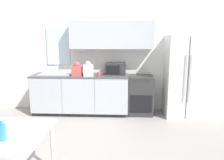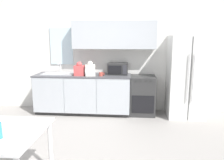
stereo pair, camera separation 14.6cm
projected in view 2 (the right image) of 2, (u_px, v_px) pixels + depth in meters
ground_plane at (85, 151)px, 3.47m from camera, size 12.00×12.00×0.00m
wall_back at (104, 52)px, 5.26m from camera, size 12.00×0.38×2.70m
kitchen_counter at (83, 94)px, 5.16m from camera, size 2.22×0.68×0.92m
oven_range at (142, 95)px, 5.08m from camera, size 0.57×0.60×0.90m
refrigerator at (186, 77)px, 4.85m from camera, size 0.79×0.74×1.82m
kitchen_sink at (59, 73)px, 5.13m from camera, size 0.73×0.39×0.24m
microwave at (118, 69)px, 5.09m from camera, size 0.46×0.38×0.26m
coffee_mug at (101, 74)px, 4.88m from camera, size 0.12×0.09×0.08m
grocery_bag_0 at (90, 69)px, 4.89m from camera, size 0.25×0.22×0.33m
grocery_bag_1 at (79, 70)px, 4.93m from camera, size 0.23×0.20×0.31m
dining_table at (1, 140)px, 2.48m from camera, size 0.93×0.95×0.73m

